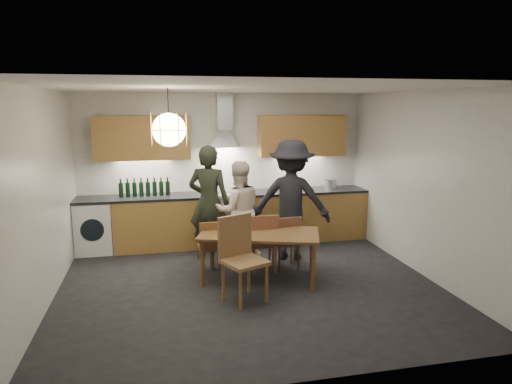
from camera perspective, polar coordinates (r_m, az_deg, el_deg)
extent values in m
plane|color=black|center=(6.29, -0.82, -11.55)|extent=(5.00, 5.00, 0.00)
cube|color=white|center=(8.11, -4.03, 3.04)|extent=(5.00, 0.02, 2.60)
cube|color=white|center=(3.80, 5.98, -5.95)|extent=(5.00, 0.02, 2.60)
cube|color=white|center=(5.95, -25.15, -0.79)|extent=(0.02, 4.50, 2.60)
cube|color=white|center=(6.86, 20.08, 0.99)|extent=(0.02, 4.50, 2.60)
cube|color=white|center=(5.82, -0.89, 12.86)|extent=(5.00, 4.50, 0.02)
cube|color=#B98D47|center=(7.89, -12.11, -3.83)|extent=(1.45, 0.60, 0.86)
cube|color=#B98D47|center=(8.32, 6.46, -2.90)|extent=(2.05, 0.60, 0.86)
cube|color=white|center=(7.96, -19.52, -4.13)|extent=(0.58, 0.58, 0.85)
cube|color=black|center=(7.80, -14.45, -0.71)|extent=(2.05, 0.62, 0.04)
cube|color=black|center=(8.23, 6.53, 0.15)|extent=(2.05, 0.62, 0.04)
cube|color=silver|center=(7.99, -3.64, -3.66)|extent=(0.90, 0.60, 0.80)
cube|color=black|center=(7.72, -3.31, -4.32)|extent=(0.78, 0.02, 0.42)
cube|color=slate|center=(7.89, -3.67, -0.56)|extent=(0.90, 0.60, 0.08)
cube|color=silver|center=(7.62, -3.38, -0.49)|extent=(0.90, 0.08, 0.04)
cube|color=#B98B47|center=(7.79, -14.02, 6.58)|extent=(1.55, 0.35, 0.72)
cube|color=#B98B47|center=(8.19, 5.73, 7.03)|extent=(1.55, 0.35, 0.72)
cube|color=silver|center=(7.90, -3.99, 10.04)|extent=(0.26, 0.22, 0.62)
cylinder|color=black|center=(5.60, -10.91, 10.19)|extent=(0.01, 0.01, 0.50)
sphere|color=#FFE0A5|center=(5.61, -10.82, 7.64)|extent=(0.40, 0.40, 0.40)
torus|color=gold|center=(5.61, -10.82, 7.64)|extent=(0.43, 0.43, 0.01)
cube|color=brown|center=(6.26, 0.42, -5.23)|extent=(1.78, 1.27, 0.04)
cylinder|color=brown|center=(6.17, -6.76, -8.88)|extent=(0.06, 0.06, 0.64)
cylinder|color=brown|center=(6.78, -5.53, -7.02)|extent=(0.06, 0.06, 0.64)
cylinder|color=brown|center=(6.03, 7.15, -9.36)|extent=(0.06, 0.06, 0.64)
cylinder|color=brown|center=(6.65, 7.04, -7.40)|extent=(0.06, 0.06, 0.64)
cube|color=brown|center=(6.63, -5.63, -6.86)|extent=(0.36, 0.36, 0.03)
cube|color=brown|center=(6.42, -5.48, -5.47)|extent=(0.36, 0.04, 0.39)
cylinder|color=brown|center=(6.85, -4.54, -8.03)|extent=(0.03, 0.03, 0.37)
cylinder|color=brown|center=(6.58, -4.17, -8.83)|extent=(0.03, 0.03, 0.37)
cylinder|color=brown|center=(6.82, -6.98, -8.17)|extent=(0.03, 0.03, 0.37)
cylinder|color=brown|center=(6.55, -6.71, -8.98)|extent=(0.03, 0.03, 0.37)
cube|color=brown|center=(6.65, 0.76, -6.41)|extent=(0.41, 0.41, 0.04)
cube|color=brown|center=(6.42, 1.17, -4.86)|extent=(0.40, 0.05, 0.43)
cylinder|color=brown|center=(6.90, 1.72, -7.69)|extent=(0.03, 0.03, 0.41)
cylinder|color=brown|center=(6.61, 2.47, -8.54)|extent=(0.03, 0.03, 0.41)
cylinder|color=brown|center=(6.83, -0.90, -7.89)|extent=(0.03, 0.03, 0.41)
cylinder|color=brown|center=(6.53, -0.26, -8.77)|extent=(0.03, 0.03, 0.41)
cube|color=brown|center=(6.81, 3.73, -6.29)|extent=(0.39, 0.39, 0.03)
cube|color=brown|center=(6.60, 4.23, -4.88)|extent=(0.37, 0.06, 0.40)
cylinder|color=brown|center=(7.05, 4.44, -7.44)|extent=(0.03, 0.03, 0.38)
cylinder|color=brown|center=(6.79, 5.32, -8.18)|extent=(0.03, 0.03, 0.38)
cylinder|color=brown|center=(6.96, 2.13, -7.66)|extent=(0.03, 0.03, 0.38)
cylinder|color=brown|center=(6.69, 2.92, -8.43)|extent=(0.03, 0.03, 0.38)
cube|color=brown|center=(5.63, -1.43, -8.73)|extent=(0.62, 0.62, 0.05)
cube|color=brown|center=(5.71, -2.66, -5.45)|extent=(0.46, 0.23, 0.52)
cylinder|color=brown|center=(5.48, -1.96, -12.29)|extent=(0.04, 0.04, 0.49)
cylinder|color=brown|center=(5.78, -4.12, -11.05)|extent=(0.04, 0.04, 0.49)
cylinder|color=brown|center=(5.68, 1.34, -11.41)|extent=(0.04, 0.04, 0.49)
cylinder|color=brown|center=(5.97, -0.91, -10.27)|extent=(0.04, 0.04, 0.49)
imported|color=black|center=(7.12, -5.90, -1.35)|extent=(0.78, 0.66, 1.80)
imported|color=beige|center=(7.11, -2.23, -2.33)|extent=(0.78, 0.62, 1.55)
imported|color=black|center=(7.13, 4.42, -1.00)|extent=(1.38, 1.09, 1.87)
imported|color=#BCBDC0|center=(8.09, 4.66, 0.44)|extent=(0.35, 0.35, 0.08)
cylinder|color=silver|center=(8.37, 9.29, 0.94)|extent=(0.24, 0.24, 0.16)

